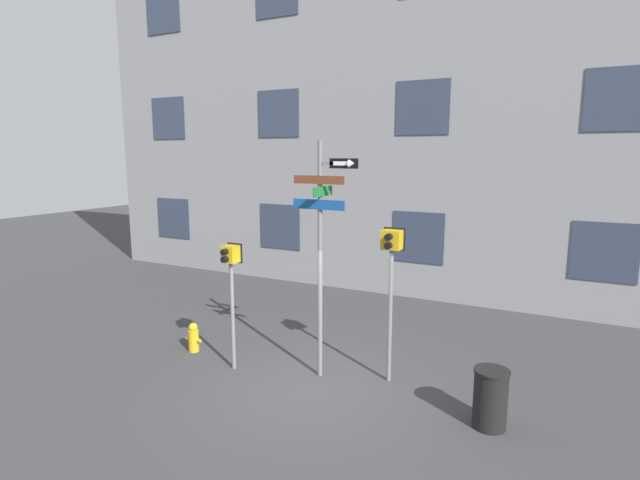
% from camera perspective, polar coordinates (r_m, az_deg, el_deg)
% --- Properties ---
extents(ground_plane, '(60.00, 60.00, 0.00)m').
position_cam_1_polar(ground_plane, '(9.64, -1.05, -16.67)').
color(ground_plane, '#38383A').
extents(building_facade, '(24.00, 0.63, 14.90)m').
position_cam_1_polar(building_facade, '(15.41, 12.24, 21.43)').
color(building_facade, gray).
rests_on(building_facade, ground_plane).
extents(street_sign_pole, '(1.29, 0.74, 4.54)m').
position_cam_1_polar(street_sign_pole, '(9.32, 0.26, 0.00)').
color(street_sign_pole, slate).
rests_on(street_sign_pole, ground_plane).
extents(pedestrian_signal_left, '(0.34, 0.40, 2.57)m').
position_cam_1_polar(pedestrian_signal_left, '(9.96, -10.13, -3.86)').
color(pedestrian_signal_left, slate).
rests_on(pedestrian_signal_left, ground_plane).
extents(pedestrian_signal_right, '(0.41, 0.40, 2.96)m').
position_cam_1_polar(pedestrian_signal_right, '(9.28, 8.15, -2.60)').
color(pedestrian_signal_right, slate).
rests_on(pedestrian_signal_right, ground_plane).
extents(fire_hydrant, '(0.39, 0.23, 0.65)m').
position_cam_1_polar(fire_hydrant, '(11.51, -14.26, -10.76)').
color(fire_hydrant, gold).
rests_on(fire_hydrant, ground_plane).
extents(trash_bin, '(0.56, 0.56, 0.97)m').
position_cam_1_polar(trash_bin, '(8.70, 18.89, -16.75)').
color(trash_bin, black).
rests_on(trash_bin, ground_plane).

